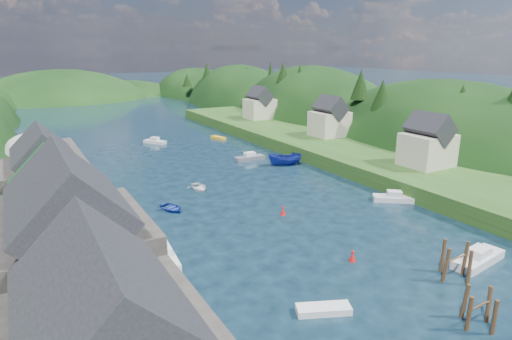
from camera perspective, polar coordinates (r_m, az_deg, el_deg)
ground at (r=78.54m, az=-8.00°, el=1.02°), size 600.00×600.00×0.00m
hillside_right at (r=123.32m, az=7.33°, el=2.96°), size 36.00×245.56×48.00m
far_hills at (r=199.22m, az=-21.14°, el=5.98°), size 103.00×68.00×44.00m
hill_trees at (r=90.09m, az=-10.76°, el=10.04°), size 90.25×144.75×12.64m
quay_left at (r=45.05m, az=-22.36°, el=-10.31°), size 12.00×110.00×2.00m
quayside_buildings at (r=30.04m, az=-23.67°, el=-11.00°), size 8.00×35.84×12.90m
boat_sheds at (r=61.48m, az=-27.12°, el=0.28°), size 7.00×21.00×7.50m
terrace_right at (r=82.61m, az=11.00°, el=2.48°), size 16.00×120.00×2.40m
right_bank_cottages at (r=89.88m, az=9.16°, el=6.67°), size 9.00×59.24×8.41m
piling_cluster_near at (r=37.24m, az=27.56°, el=-16.46°), size 2.82×2.67×3.49m
piling_cluster_far at (r=43.13m, az=25.04°, el=-11.32°), size 3.23×3.01×3.83m
channel_buoy_near at (r=43.48m, az=12.75°, el=-11.18°), size 0.70×0.70×1.10m
channel_buoy_far at (r=53.57m, az=3.64°, el=-5.48°), size 0.70×0.70×1.10m
moored_boats at (r=59.01m, az=4.30°, el=-3.28°), size 36.65×89.27×2.39m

